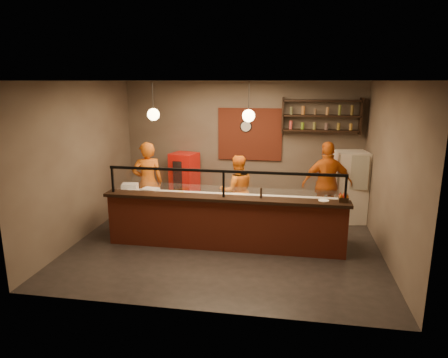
% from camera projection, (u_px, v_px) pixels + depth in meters
% --- Properties ---
extents(floor, '(6.00, 6.00, 0.00)m').
position_uv_depth(floor, '(226.00, 243.00, 8.10)').
color(floor, black).
rests_on(floor, ground).
extents(ceiling, '(6.00, 6.00, 0.00)m').
position_uv_depth(ceiling, '(226.00, 81.00, 7.33)').
color(ceiling, '#322B27').
rests_on(ceiling, wall_back).
extents(wall_back, '(6.00, 0.00, 6.00)m').
position_uv_depth(wall_back, '(242.00, 146.00, 10.11)').
color(wall_back, '#6A5C4D').
rests_on(wall_back, floor).
extents(wall_left, '(0.00, 5.00, 5.00)m').
position_uv_depth(wall_left, '(82.00, 161.00, 8.20)').
color(wall_left, '#6A5C4D').
rests_on(wall_left, floor).
extents(wall_right, '(0.00, 5.00, 5.00)m').
position_uv_depth(wall_right, '(389.00, 172.00, 7.23)').
color(wall_right, '#6A5C4D').
rests_on(wall_right, floor).
extents(wall_front, '(6.00, 0.00, 6.00)m').
position_uv_depth(wall_front, '(196.00, 204.00, 5.32)').
color(wall_front, '#6A5C4D').
rests_on(wall_front, floor).
extents(brick_patch, '(1.60, 0.04, 1.30)m').
position_uv_depth(brick_patch, '(250.00, 134.00, 9.98)').
color(brick_patch, maroon).
rests_on(brick_patch, wall_back).
extents(service_counter, '(4.60, 0.25, 1.00)m').
position_uv_depth(service_counter, '(224.00, 225.00, 7.69)').
color(service_counter, maroon).
rests_on(service_counter, floor).
extents(counter_ledge, '(4.70, 0.37, 0.06)m').
position_uv_depth(counter_ledge, '(224.00, 198.00, 7.56)').
color(counter_ledge, black).
rests_on(counter_ledge, service_counter).
extents(worktop_cabinet, '(4.60, 0.75, 0.85)m').
position_uv_depth(worktop_cabinet, '(228.00, 220.00, 8.19)').
color(worktop_cabinet, gray).
rests_on(worktop_cabinet, floor).
extents(worktop, '(4.60, 0.75, 0.05)m').
position_uv_depth(worktop, '(228.00, 199.00, 8.08)').
color(worktop, silver).
rests_on(worktop, worktop_cabinet).
extents(sneeze_guard, '(4.50, 0.05, 0.52)m').
position_uv_depth(sneeze_guard, '(224.00, 181.00, 7.48)').
color(sneeze_guard, white).
rests_on(sneeze_guard, counter_ledge).
extents(wall_shelving, '(1.84, 0.28, 0.85)m').
position_uv_depth(wall_shelving, '(321.00, 116.00, 9.44)').
color(wall_shelving, black).
rests_on(wall_shelving, wall_back).
extents(wall_clock, '(0.30, 0.04, 0.30)m').
position_uv_depth(wall_clock, '(246.00, 126.00, 9.94)').
color(wall_clock, black).
rests_on(wall_clock, wall_back).
extents(pendant_left, '(0.24, 0.24, 0.77)m').
position_uv_depth(pendant_left, '(153.00, 114.00, 7.92)').
color(pendant_left, black).
rests_on(pendant_left, ceiling).
extents(pendant_right, '(0.24, 0.24, 0.77)m').
position_uv_depth(pendant_right, '(249.00, 116.00, 7.61)').
color(pendant_right, black).
rests_on(pendant_right, ceiling).
extents(cook_left, '(0.81, 0.69, 1.88)m').
position_uv_depth(cook_left, '(148.00, 183.00, 9.09)').
color(cook_left, '#C35912').
rests_on(cook_left, floor).
extents(cook_mid, '(0.95, 0.85, 1.62)m').
position_uv_depth(cook_mid, '(237.00, 191.00, 8.91)').
color(cook_mid, orange).
rests_on(cook_mid, floor).
extents(cook_right, '(1.19, 0.66, 1.92)m').
position_uv_depth(cook_right, '(327.00, 184.00, 8.87)').
color(cook_right, '#C35512').
rests_on(cook_right, floor).
extents(fridge, '(0.79, 0.75, 1.65)m').
position_uv_depth(fridge, '(350.00, 187.00, 9.20)').
color(fridge, beige).
rests_on(fridge, floor).
extents(red_cooler, '(0.74, 0.71, 1.43)m').
position_uv_depth(red_cooler, '(185.00, 181.00, 10.21)').
color(red_cooler, red).
rests_on(red_cooler, floor).
extents(pizza_dough, '(0.61, 0.61, 0.01)m').
position_uv_depth(pizza_dough, '(235.00, 197.00, 8.12)').
color(pizza_dough, white).
rests_on(pizza_dough, worktop).
extents(prep_tub_a, '(0.36, 0.31, 0.16)m').
position_uv_depth(prep_tub_a, '(150.00, 192.00, 8.18)').
color(prep_tub_a, silver).
rests_on(prep_tub_a, worktop).
extents(prep_tub_b, '(0.36, 0.31, 0.16)m').
position_uv_depth(prep_tub_b, '(130.00, 187.00, 8.55)').
color(prep_tub_b, silver).
rests_on(prep_tub_b, worktop).
extents(prep_tub_c, '(0.30, 0.24, 0.14)m').
position_uv_depth(prep_tub_c, '(132.00, 194.00, 8.10)').
color(prep_tub_c, silver).
rests_on(prep_tub_c, worktop).
extents(rolling_pin, '(0.31, 0.25, 0.06)m').
position_uv_depth(rolling_pin, '(175.00, 194.00, 8.24)').
color(rolling_pin, gold).
rests_on(rolling_pin, worktop).
extents(condiment_caddy, '(0.17, 0.13, 0.09)m').
position_uv_depth(condiment_caddy, '(343.00, 199.00, 7.23)').
color(condiment_caddy, black).
rests_on(condiment_caddy, counter_ledge).
extents(pepper_mill, '(0.05, 0.05, 0.19)m').
position_uv_depth(pepper_mill, '(261.00, 193.00, 7.46)').
color(pepper_mill, black).
rests_on(pepper_mill, counter_ledge).
extents(small_plate, '(0.25, 0.25, 0.01)m').
position_uv_depth(small_plate, '(324.00, 200.00, 7.31)').
color(small_plate, white).
rests_on(small_plate, counter_ledge).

